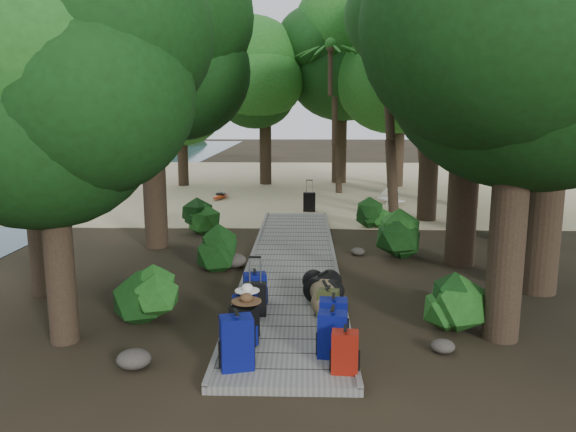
# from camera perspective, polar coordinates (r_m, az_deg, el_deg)

# --- Properties ---
(ground) EXTENTS (120.00, 120.00, 0.00)m
(ground) POSITION_cam_1_polar(r_m,az_deg,el_deg) (11.90, 0.36, -6.33)
(ground) COLOR #2F2417
(ground) RESTS_ON ground
(sand_beach) EXTENTS (40.00, 22.00, 0.02)m
(sand_beach) POSITION_cam_1_polar(r_m,az_deg,el_deg) (27.60, 1.11, 3.39)
(sand_beach) COLOR tan
(sand_beach) RESTS_ON ground
(boardwalk) EXTENTS (2.00, 12.00, 0.12)m
(boardwalk) POSITION_cam_1_polar(r_m,az_deg,el_deg) (12.85, 0.46, -4.78)
(boardwalk) COLOR gray
(boardwalk) RESTS_ON ground
(backpack_left_a) EXTENTS (0.49, 0.39, 0.79)m
(backpack_left_a) POSITION_cam_1_polar(r_m,az_deg,el_deg) (7.55, -5.24, -12.41)
(backpack_left_a) COLOR navy
(backpack_left_a) RESTS_ON boardwalk
(backpack_left_b) EXTENTS (0.42, 0.36, 0.67)m
(backpack_left_b) POSITION_cam_1_polar(r_m,az_deg,el_deg) (8.23, -4.53, -10.89)
(backpack_left_b) COLOR black
(backpack_left_b) RESTS_ON boardwalk
(backpack_left_c) EXTENTS (0.42, 0.33, 0.71)m
(backpack_left_c) POSITION_cam_1_polar(r_m,az_deg,el_deg) (8.53, -4.38, -9.95)
(backpack_left_c) COLOR navy
(backpack_left_c) RESTS_ON boardwalk
(backpack_left_d) EXTENTS (0.44, 0.35, 0.60)m
(backpack_left_d) POSITION_cam_1_polar(r_m,az_deg,el_deg) (9.98, -3.38, -7.18)
(backpack_left_d) COLOR navy
(backpack_left_d) RESTS_ON boardwalk
(backpack_right_a) EXTENTS (0.37, 0.28, 0.61)m
(backpack_right_a) POSITION_cam_1_polar(r_m,az_deg,el_deg) (7.49, 5.80, -13.37)
(backpack_right_a) COLOR #982207
(backpack_right_a) RESTS_ON boardwalk
(backpack_right_b) EXTENTS (0.43, 0.32, 0.71)m
(backpack_right_b) POSITION_cam_1_polar(r_m,az_deg,el_deg) (7.90, 4.53, -11.67)
(backpack_right_b) COLOR navy
(backpack_right_b) RESTS_ON boardwalk
(backpack_right_c) EXTENTS (0.42, 0.31, 0.70)m
(backpack_right_c) POSITION_cam_1_polar(r_m,az_deg,el_deg) (8.43, 4.62, -10.26)
(backpack_right_c) COLOR navy
(backpack_right_c) RESTS_ON boardwalk
(backpack_right_d) EXTENTS (0.39, 0.32, 0.51)m
(backpack_right_d) POSITION_cam_1_polar(r_m,az_deg,el_deg) (9.36, 4.08, -8.70)
(backpack_right_d) COLOR #40431C
(backpack_right_d) RESTS_ON boardwalk
(duffel_right_khaki) EXTENTS (0.51, 0.70, 0.43)m
(duffel_right_khaki) POSITION_cam_1_polar(r_m,az_deg,el_deg) (9.74, 3.77, -8.16)
(duffel_right_khaki) COLOR brown
(duffel_right_khaki) RESTS_ON boardwalk
(duffel_right_black) EXTENTS (0.72, 0.83, 0.44)m
(duffel_right_black) POSITION_cam_1_polar(r_m,az_deg,el_deg) (10.29, 3.56, -7.10)
(duffel_right_black) COLOR black
(duffel_right_black) RESTS_ON boardwalk
(suitcase_on_boardwalk) EXTENTS (0.36, 0.20, 0.56)m
(suitcase_on_boardwalk) POSITION_cam_1_polar(r_m,az_deg,el_deg) (9.42, -3.33, -8.42)
(suitcase_on_boardwalk) COLOR black
(suitcase_on_boardwalk) RESTS_ON boardwalk
(lone_suitcase_on_sand) EXTENTS (0.42, 0.25, 0.66)m
(lone_suitcase_on_sand) POSITION_cam_1_polar(r_m,az_deg,el_deg) (19.60, 2.17, 1.43)
(lone_suitcase_on_sand) COLOR black
(lone_suitcase_on_sand) RESTS_ON sand_beach
(hat_brown) EXTENTS (0.43, 0.43, 0.13)m
(hat_brown) POSITION_cam_1_polar(r_m,az_deg,el_deg) (8.12, -4.25, -8.22)
(hat_brown) COLOR #51351E
(hat_brown) RESTS_ON backpack_left_b
(hat_white) EXTENTS (0.37, 0.37, 0.12)m
(hat_white) POSITION_cam_1_polar(r_m,az_deg,el_deg) (8.44, -4.17, -7.20)
(hat_white) COLOR silver
(hat_white) RESTS_ON backpack_left_c
(kayak) EXTENTS (1.30, 3.03, 0.30)m
(kayak) POSITION_cam_1_polar(r_m,az_deg,el_deg) (22.60, -6.85, 2.12)
(kayak) COLOR #BC3710
(kayak) RESTS_ON sand_beach
(sun_lounger) EXTENTS (1.17, 1.71, 0.53)m
(sun_lounger) POSITION_cam_1_polar(r_m,az_deg,el_deg) (21.59, 10.41, 1.94)
(sun_lounger) COLOR silver
(sun_lounger) RESTS_ON sand_beach
(tree_right_a) EXTENTS (4.59, 4.59, 7.65)m
(tree_right_a) POSITION_cam_1_polar(r_m,az_deg,el_deg) (8.85, 22.36, 12.16)
(tree_right_a) COLOR black
(tree_right_a) RESTS_ON ground
(tree_right_b) EXTENTS (5.72, 5.72, 10.22)m
(tree_right_b) POSITION_cam_1_polar(r_m,az_deg,el_deg) (11.68, 25.84, 17.68)
(tree_right_b) COLOR black
(tree_right_b) RESTS_ON ground
(tree_right_c) EXTENTS (5.46, 5.46, 9.46)m
(tree_right_c) POSITION_cam_1_polar(r_m,az_deg,el_deg) (13.13, 18.10, 15.61)
(tree_right_c) COLOR black
(tree_right_c) RESTS_ON ground
(tree_right_d) EXTENTS (5.36, 5.36, 9.83)m
(tree_right_d) POSITION_cam_1_polar(r_m,az_deg,el_deg) (16.18, 22.32, 14.97)
(tree_right_d) COLOR black
(tree_right_d) RESTS_ON ground
(tree_right_e) EXTENTS (4.86, 4.86, 8.74)m
(tree_right_e) POSITION_cam_1_polar(r_m,az_deg,el_deg) (18.37, 14.47, 13.09)
(tree_right_e) COLOR black
(tree_right_e) RESTS_ON ground
(tree_right_f) EXTENTS (5.86, 5.86, 10.47)m
(tree_right_f) POSITION_cam_1_polar(r_m,az_deg,el_deg) (21.32, 18.56, 14.81)
(tree_right_f) COLOR black
(tree_right_f) RESTS_ON ground
(tree_left_a) EXTENTS (3.67, 3.67, 6.11)m
(tree_left_a) POSITION_cam_1_polar(r_m,az_deg,el_deg) (8.79, -23.02, 7.09)
(tree_left_a) COLOR black
(tree_left_a) RESTS_ON ground
(tree_left_b) EXTENTS (4.78, 4.78, 8.61)m
(tree_left_b) POSITION_cam_1_polar(r_m,az_deg,el_deg) (11.47, -24.70, 13.84)
(tree_left_b) COLOR black
(tree_left_b) RESTS_ON ground
(tree_left_c) EXTENTS (4.80, 4.80, 8.35)m
(tree_left_c) POSITION_cam_1_polar(r_m,az_deg,el_deg) (14.60, -13.85, 13.08)
(tree_left_c) COLOR black
(tree_left_c) RESTS_ON ground
(tree_back_a) EXTENTS (4.63, 4.63, 8.02)m
(tree_back_a) POSITION_cam_1_polar(r_m,az_deg,el_deg) (26.95, -2.34, 11.73)
(tree_back_a) COLOR black
(tree_back_a) RESTS_ON ground
(tree_back_b) EXTENTS (5.67, 5.67, 10.12)m
(tree_back_b) POSITION_cam_1_polar(r_m,az_deg,el_deg) (27.70, 5.35, 13.84)
(tree_back_b) COLOR black
(tree_back_b) RESTS_ON ground
(tree_back_c) EXTENTS (5.16, 5.16, 9.28)m
(tree_back_c) POSITION_cam_1_polar(r_m,az_deg,el_deg) (26.63, 11.24, 12.92)
(tree_back_c) COLOR black
(tree_back_c) RESTS_ON ground
(tree_back_d) EXTENTS (4.21, 4.21, 7.01)m
(tree_back_d) POSITION_cam_1_polar(r_m,az_deg,el_deg) (26.81, -10.80, 10.48)
(tree_back_d) COLOR black
(tree_back_d) RESTS_ON ground
(palm_right_a) EXTENTS (4.55, 4.55, 7.76)m
(palm_right_a) POSITION_cam_1_polar(r_m,az_deg,el_deg) (18.27, 11.44, 11.69)
(palm_right_a) COLOR #143C10
(palm_right_a) RESTS_ON ground
(palm_right_b) EXTENTS (4.27, 4.27, 8.24)m
(palm_right_b) POSITION_cam_1_polar(r_m,az_deg,el_deg) (22.62, 14.09, 11.94)
(palm_right_b) COLOR #143C10
(palm_right_b) RESTS_ON ground
(palm_right_c) EXTENTS (3.85, 3.85, 6.12)m
(palm_right_c) POSITION_cam_1_polar(r_m,az_deg,el_deg) (24.22, 5.78, 9.57)
(palm_right_c) COLOR #143C10
(palm_right_c) RESTS_ON ground
(palm_left_a) EXTENTS (4.42, 4.42, 7.02)m
(palm_left_a) POSITION_cam_1_polar(r_m,az_deg,el_deg) (18.85, -13.98, 10.42)
(palm_left_a) COLOR #143C10
(palm_left_a) RESTS_ON ground
(rock_left_a) EXTENTS (0.48, 0.43, 0.26)m
(rock_left_a) POSITION_cam_1_polar(r_m,az_deg,el_deg) (8.19, -15.39, -13.84)
(rock_left_a) COLOR #4C473F
(rock_left_a) RESTS_ON ground
(rock_left_b) EXTENTS (0.32, 0.29, 0.18)m
(rock_left_b) POSITION_cam_1_polar(r_m,az_deg,el_deg) (10.42, -14.06, -8.64)
(rock_left_b) COLOR #4C473F
(rock_left_b) RESTS_ON ground
(rock_left_c) EXTENTS (0.58, 0.52, 0.32)m
(rock_left_c) POSITION_cam_1_polar(r_m,az_deg,el_deg) (12.72, -5.54, -4.52)
(rock_left_c) COLOR #4C473F
(rock_left_c) RESTS_ON ground
(rock_left_d) EXTENTS (0.31, 0.28, 0.17)m
(rock_left_d) POSITION_cam_1_polar(r_m,az_deg,el_deg) (14.80, -7.07, -2.70)
(rock_left_d) COLOR #4C473F
(rock_left_d) RESTS_ON ground
(rock_right_a) EXTENTS (0.36, 0.32, 0.20)m
(rock_right_a) POSITION_cam_1_polar(r_m,az_deg,el_deg) (8.68, 15.44, -12.63)
(rock_right_a) COLOR #4C473F
(rock_right_a) RESTS_ON ground
(rock_right_b) EXTENTS (0.51, 0.46, 0.28)m
(rock_right_b) POSITION_cam_1_polar(r_m,az_deg,el_deg) (10.78, 15.68, -7.77)
(rock_right_b) COLOR #4C473F
(rock_right_b) RESTS_ON ground
(rock_right_c) EXTENTS (0.34, 0.31, 0.19)m
(rock_right_c) POSITION_cam_1_polar(r_m,az_deg,el_deg) (13.84, 7.09, -3.59)
(rock_right_c) COLOR #4C473F
(rock_right_c) RESTS_ON ground
(shrub_left_a) EXTENTS (1.07, 1.07, 0.96)m
(shrub_left_a) POSITION_cam_1_polar(r_m,az_deg,el_deg) (9.69, -13.82, -7.66)
(shrub_left_a) COLOR #1C4B16
(shrub_left_a) RESTS_ON ground
(shrub_left_b) EXTENTS (0.98, 0.98, 0.88)m
(shrub_left_b) POSITION_cam_1_polar(r_m,az_deg,el_deg) (12.52, -7.04, -3.47)
(shrub_left_b) COLOR #1C4B16
(shrub_left_b) RESTS_ON ground
(shrub_left_c) EXTENTS (1.04, 1.04, 0.93)m
(shrub_left_c) POSITION_cam_1_polar(r_m,az_deg,el_deg) (16.30, -8.79, -0.14)
(shrub_left_c) COLOR #1C4B16
(shrub_left_c) RESTS_ON ground
(shrub_right_a) EXTENTS (1.00, 1.00, 0.90)m
(shrub_right_a) POSITION_cam_1_polar(r_m,az_deg,el_deg) (9.35, 16.27, -8.66)
(shrub_right_a) COLOR #1C4B16
(shrub_right_a) RESTS_ON ground
(shrub_right_b) EXTENTS (1.14, 1.14, 1.03)m
(shrub_right_b) POSITION_cam_1_polar(r_m,az_deg,el_deg) (13.68, 11.18, -2.07)
(shrub_right_b) COLOR #1C4B16
(shrub_right_b) RESTS_ON ground
(shrub_right_c) EXTENTS (0.91, 0.91, 0.82)m
(shrub_right_c) POSITION_cam_1_polar(r_m,az_deg,el_deg) (16.87, 8.85, 0.02)
(shrub_right_c) COLOR #1C4B16
(shrub_right_c) RESTS_ON ground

